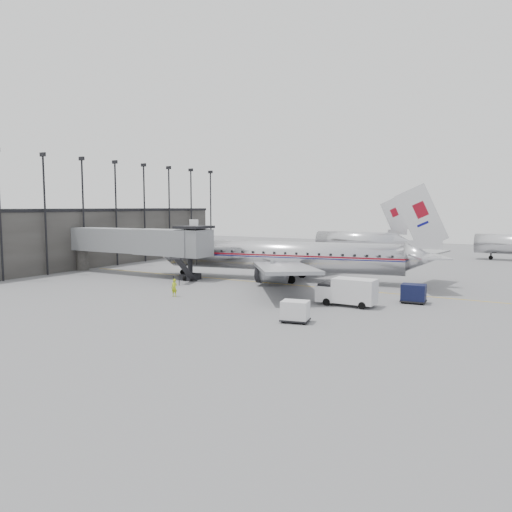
% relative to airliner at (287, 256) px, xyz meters
% --- Properties ---
extents(ground, '(160.00, 160.00, 0.00)m').
position_rel_airliner_xyz_m(ground, '(-0.69, -9.12, -2.80)').
color(ground, slate).
rests_on(ground, ground).
extents(terminal, '(12.00, 46.00, 8.00)m').
position_rel_airliner_xyz_m(terminal, '(-34.69, 0.88, 1.20)').
color(terminal, '#32302E').
rests_on(terminal, ground).
extents(apron_line, '(60.00, 0.15, 0.01)m').
position_rel_airliner_xyz_m(apron_line, '(2.31, -3.12, -2.80)').
color(apron_line, gold).
rests_on(apron_line, ground).
extents(jet_bridge, '(21.00, 6.20, 7.10)m').
position_rel_airliner_xyz_m(jet_bridge, '(-17.35, -5.45, 1.38)').
color(jet_bridge, slate).
rests_on(jet_bridge, ground).
extents(floodlight_masts, '(0.90, 42.25, 15.25)m').
position_rel_airliner_xyz_m(floodlight_masts, '(-28.19, 3.88, 5.56)').
color(floodlight_masts, black).
rests_on(floodlight_masts, ground).
extents(distant_aircraft_near, '(16.39, 3.20, 10.26)m').
position_rel_airliner_xyz_m(distant_aircraft_near, '(-2.49, 32.88, -0.07)').
color(distant_aircraft_near, silver).
rests_on(distant_aircraft_near, ground).
extents(airliner, '(34.99, 32.16, 11.14)m').
position_rel_airliner_xyz_m(airliner, '(0.00, 0.00, 0.00)').
color(airliner, silver).
rests_on(airliner, ground).
extents(service_van, '(5.13, 2.09, 2.40)m').
position_rel_airliner_xyz_m(service_van, '(11.25, -11.12, -1.54)').
color(service_van, silver).
rests_on(service_van, ground).
extents(baggage_cart_navy, '(2.29, 1.81, 1.70)m').
position_rel_airliner_xyz_m(baggage_cart_navy, '(16.03, -7.12, -1.90)').
color(baggage_cart_navy, black).
rests_on(baggage_cart_navy, ground).
extents(baggage_cart_white, '(2.32, 1.93, 1.62)m').
position_rel_airliner_xyz_m(baggage_cart_white, '(10.02, -19.08, -1.94)').
color(baggage_cart_white, silver).
rests_on(baggage_cart_white, ground).
extents(ramp_worker, '(0.65, 0.45, 1.71)m').
position_rel_airliner_xyz_m(ramp_worker, '(-4.63, -15.12, -1.95)').
color(ramp_worker, '#9EB815').
rests_on(ramp_worker, ground).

